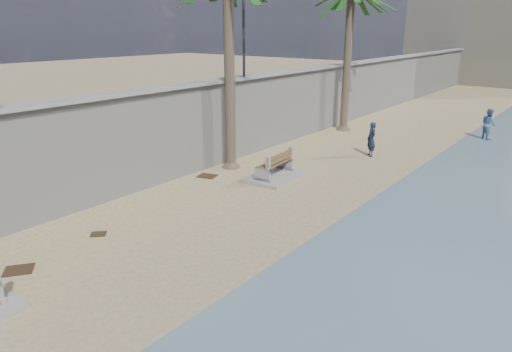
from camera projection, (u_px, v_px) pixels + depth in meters
The scene contains 10 objects.
ground_plane at pixel (64, 320), 9.33m from camera, with size 140.00×140.00×0.00m, color tan.
seawall at pixel (330, 97), 26.77m from camera, with size 0.45×70.00×3.50m, color gray.
wall_cap at pixel (331, 66), 26.21m from camera, with size 0.80×70.00×0.12m, color gray.
bench_far at pixel (274, 167), 17.95m from camera, with size 1.87×2.57×1.02m.
streetlight at pixel (244, 3), 19.21m from camera, with size 0.28×0.28×5.12m.
person_a at pixel (371, 137), 20.83m from camera, with size 0.66×0.45×1.83m, color #132036.
person_b at pixel (489, 122), 24.04m from camera, with size 0.87×0.68×1.81m, color #4C6F9F.
debris_b at pixel (19, 270), 11.23m from camera, with size 0.68×0.54×0.03m, color #382616.
debris_c at pixel (207, 176), 18.27m from camera, with size 0.72×0.58×0.03m, color #382616.
debris_d at pixel (98, 234), 13.17m from camera, with size 0.43×0.34×0.03m, color #382616.
Camera 1 is at (8.00, -3.81, 5.73)m, focal length 32.00 mm.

